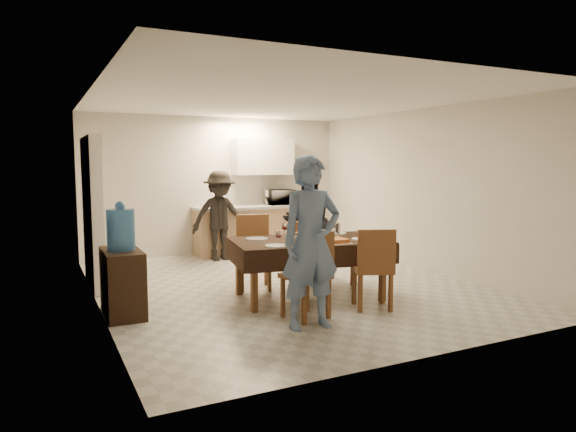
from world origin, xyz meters
The scene contains 33 objects.
floor centered at (0.00, 0.00, 0.00)m, with size 5.00×6.00×0.02m, color beige.
ceiling centered at (0.00, 0.00, 2.60)m, with size 5.00×6.00×0.02m, color white.
wall_back centered at (0.00, 3.00, 1.30)m, with size 5.00×0.02×2.60m, color beige.
wall_front centered at (0.00, -3.00, 1.30)m, with size 5.00×0.02×2.60m, color beige.
wall_left centered at (-2.50, 0.00, 1.30)m, with size 0.02×6.00×2.60m, color beige.
wall_right centered at (2.50, 0.00, 1.30)m, with size 0.02×6.00×2.60m, color beige.
stub_partition centered at (-2.42, 1.20, 1.05)m, with size 0.15×1.40×2.10m, color white.
kitchen_base_cabinet centered at (0.60, 2.68, 0.43)m, with size 2.20×0.60×0.86m, color #A08060.
kitchen_worktop centered at (0.60, 2.68, 0.89)m, with size 2.24×0.64×0.05m, color #A4A39F.
upper_cabinet centered at (0.90, 2.82, 1.85)m, with size 1.20×0.34×0.70m, color white.
dining_table centered at (-0.01, -0.74, 0.72)m, with size 2.09×1.41×0.76m.
chair_near_left centered at (-0.46, -1.58, 0.60)m, with size 0.54×0.55×0.53m.
chair_near_right centered at (0.44, -1.58, 0.60)m, with size 0.58×0.59×0.53m.
chair_far_left centered at (-0.46, -0.08, 0.62)m, with size 0.57×0.58×0.55m.
chair_far_right centered at (0.44, -0.07, 0.54)m, with size 0.46×0.46×0.47m.
console centered at (-2.28, -0.45, 0.38)m, with size 0.41×0.81×0.75m, color black.
water_jug centered at (-2.28, -0.45, 0.99)m, with size 0.31×0.31×0.47m, color #3C7AC4.
wine_bottle centered at (-0.06, -0.69, 0.92)m, with size 0.08×0.08×0.32m, color black, non-canonical shape.
water_pitcher centered at (0.34, -0.79, 0.86)m, with size 0.13×0.13×0.20m, color white.
savoury_tart centered at (0.09, -1.12, 0.79)m, with size 0.44×0.33×0.05m, color #CD813C.
salad_bowl centered at (0.29, -0.56, 0.79)m, with size 0.18×0.18×0.07m, color silver.
mushroom_dish centered at (-0.06, -0.46, 0.78)m, with size 0.22×0.22×0.04m, color silver.
wine_glass_a centered at (-0.56, -0.99, 0.85)m, with size 0.08×0.08×0.18m, color white, non-canonical shape.
wine_glass_b centered at (0.54, -0.49, 0.85)m, with size 0.08×0.08×0.18m, color white, non-canonical shape.
wine_glass_c centered at (-0.21, -0.44, 0.86)m, with size 0.09×0.09×0.20m, color white, non-canonical shape.
plate_near_left centered at (-0.61, -1.04, 0.77)m, with size 0.26×0.26×0.02m, color silver.
plate_near_right centered at (0.59, -1.04, 0.77)m, with size 0.25×0.25×0.01m, color silver.
plate_far_left centered at (-0.61, -0.44, 0.77)m, with size 0.29×0.29×0.02m, color silver.
plate_far_right centered at (0.59, -0.44, 0.77)m, with size 0.26×0.26×0.02m, color silver.
microwave centered at (1.21, 2.68, 1.06)m, with size 0.53×0.36×0.30m, color white.
person_near centered at (-0.56, -1.79, 0.91)m, with size 0.66×0.44×1.82m, color #5D76A1.
person_far centered at (0.54, 0.31, 0.87)m, with size 0.85×0.66×1.74m, color black.
person_kitchen centered at (-0.20, 2.23, 0.80)m, with size 1.03×0.59×1.59m, color black.
Camera 1 is at (-3.12, -6.43, 1.74)m, focal length 32.00 mm.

